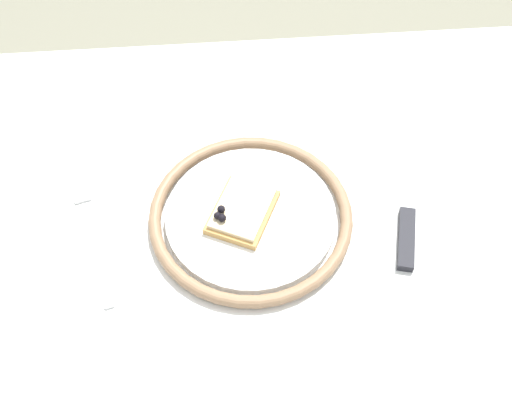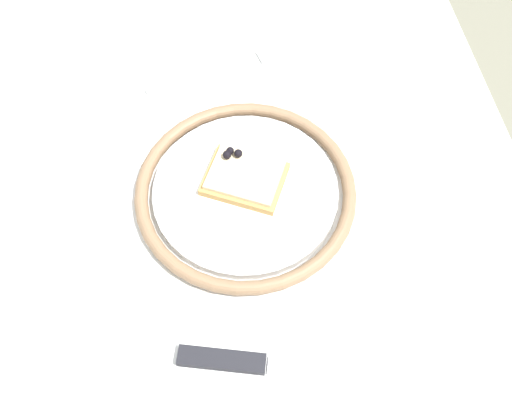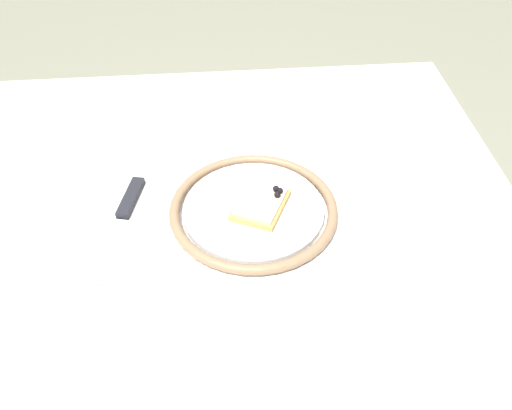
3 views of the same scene
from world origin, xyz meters
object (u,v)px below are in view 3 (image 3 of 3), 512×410
at_px(pizza_slice_near, 261,204).
at_px(fork, 378,199).
at_px(napkin, 14,114).
at_px(dining_table, 232,242).
at_px(knife, 124,213).
at_px(plate, 254,210).

distance_m(pizza_slice_near, fork, 0.19).
bearing_deg(napkin, fork, 154.90).
height_order(dining_table, fork, fork).
bearing_deg(napkin, pizza_slice_near, 145.00).
bearing_deg(pizza_slice_near, knife, -3.94).
bearing_deg(plate, fork, -175.96).
xyz_separation_m(fork, napkin, (0.64, -0.30, -0.00)).
distance_m(plate, knife, 0.20).
xyz_separation_m(plate, pizza_slice_near, (-0.01, 0.00, 0.01)).
bearing_deg(knife, plate, 175.91).
bearing_deg(fork, dining_table, -8.11).
bearing_deg(dining_table, plate, 125.43).
relative_size(pizza_slice_near, napkin, 0.83).
bearing_deg(dining_table, pizza_slice_near, 133.37).
xyz_separation_m(dining_table, pizza_slice_near, (-0.05, 0.05, 0.14)).
distance_m(plate, pizza_slice_near, 0.02).
bearing_deg(dining_table, knife, 11.37).
relative_size(plate, pizza_slice_near, 2.33).
relative_size(dining_table, napkin, 6.90).
height_order(pizza_slice_near, napkin, pizza_slice_near).
height_order(plate, napkin, plate).
height_order(plate, knife, plate).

